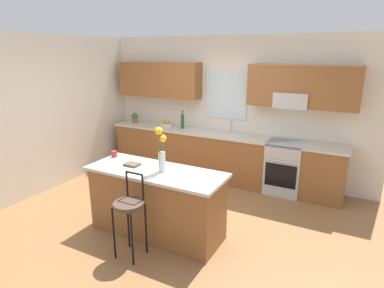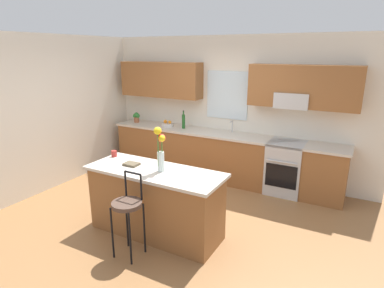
% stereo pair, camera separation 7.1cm
% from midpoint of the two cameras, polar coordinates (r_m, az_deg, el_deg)
% --- Properties ---
extents(ground_plane, '(14.00, 14.00, 0.00)m').
position_cam_midpoint_polar(ground_plane, '(5.02, -3.64, -12.57)').
color(ground_plane, olive).
extents(wall_left, '(0.12, 4.60, 2.70)m').
position_cam_midpoint_polar(wall_left, '(6.43, -22.37, 5.44)').
color(wall_left, silver).
rests_on(wall_left, ground).
extents(back_wall_assembly, '(5.60, 0.50, 2.70)m').
position_cam_midpoint_polar(back_wall_assembly, '(6.24, 5.90, 7.79)').
color(back_wall_assembly, silver).
rests_on(back_wall_assembly, ground).
extents(counter_run, '(4.56, 0.64, 0.92)m').
position_cam_midpoint_polar(counter_run, '(6.23, 4.45, -2.09)').
color(counter_run, brown).
rests_on(counter_run, ground).
extents(sink_faucet, '(0.02, 0.13, 0.23)m').
position_cam_midpoint_polar(sink_faucet, '(6.14, 6.62, 3.33)').
color(sink_faucet, '#B7BABC').
rests_on(sink_faucet, counter_run).
extents(oven_range, '(0.60, 0.64, 0.92)m').
position_cam_midpoint_polar(oven_range, '(5.86, 15.76, -3.95)').
color(oven_range, '#B7BABC').
rests_on(oven_range, ground).
extents(kitchen_island, '(1.86, 0.71, 0.92)m').
position_cam_midpoint_polar(kitchen_island, '(4.41, -6.77, -10.18)').
color(kitchen_island, brown).
rests_on(kitchen_island, ground).
extents(bar_stool_near, '(0.36, 0.36, 1.04)m').
position_cam_midpoint_polar(bar_stool_near, '(3.93, -11.61, -11.07)').
color(bar_stool_near, black).
rests_on(bar_stool_near, ground).
extents(flower_vase, '(0.15, 0.18, 0.59)m').
position_cam_midpoint_polar(flower_vase, '(4.08, -5.98, -0.20)').
color(flower_vase, silver).
rests_on(flower_vase, kitchen_island).
extents(mug_ceramic, '(0.08, 0.08, 0.09)m').
position_cam_midpoint_polar(mug_ceramic, '(4.84, -14.03, -1.72)').
color(mug_ceramic, '#A52D28').
rests_on(mug_ceramic, kitchen_island).
extents(cookbook, '(0.20, 0.15, 0.03)m').
position_cam_midpoint_polar(cookbook, '(4.44, -11.01, -3.58)').
color(cookbook, brown).
rests_on(cookbook, kitchen_island).
extents(fruit_bowl_oranges, '(0.24, 0.24, 0.13)m').
position_cam_midpoint_polar(fruit_bowl_oranges, '(6.63, -4.87, 3.48)').
color(fruit_bowl_oranges, silver).
rests_on(fruit_bowl_oranges, counter_run).
extents(bottle_olive_oil, '(0.06, 0.06, 0.36)m').
position_cam_midpoint_polar(bottle_olive_oil, '(6.42, -2.02, 4.07)').
color(bottle_olive_oil, '#1E5923').
rests_on(bottle_olive_oil, counter_run).
extents(potted_plant_small, '(0.18, 0.12, 0.22)m').
position_cam_midpoint_polar(potted_plant_small, '(7.07, -10.37, 4.73)').
color(potted_plant_small, '#9E5B3D').
rests_on(potted_plant_small, counter_run).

